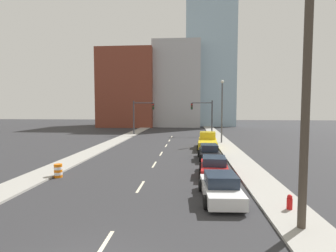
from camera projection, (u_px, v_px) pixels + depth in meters
sidewalk_left at (138, 131)px, 54.07m from camera, size 2.32×92.94×0.13m
sidewalk_right at (213, 132)px, 52.80m from camera, size 2.32×92.94×0.13m
lane_stripe_at_2m at (103, 247)px, 9.23m from camera, size 0.16×2.40×0.01m
lane_stripe_at_9m at (140, 187)px, 16.31m from camera, size 0.16×2.40×0.01m
lane_stripe_at_16m at (154, 164)px, 22.66m from camera, size 0.16×2.40×0.01m
lane_stripe_at_21m at (161, 154)px, 28.02m from camera, size 0.16×2.40×0.01m
lane_stripe_at_27m at (166, 146)px, 33.96m from camera, size 0.16×2.40×0.01m
lane_stripe_at_32m at (169, 140)px, 39.23m from camera, size 0.16×2.40×0.01m
lane_stripe_at_37m at (172, 137)px, 44.32m from camera, size 0.16×2.40×0.01m
building_brick_left at (130, 90)px, 70.87m from camera, size 14.00×16.00×19.68m
building_office_center at (178, 87)px, 73.73m from camera, size 12.00×20.00×21.71m
building_glass_right at (209, 67)px, 76.56m from camera, size 13.00×20.00×33.54m
traffic_signal_left at (140, 113)px, 47.06m from camera, size 3.85×0.35×6.18m
traffic_signal_right at (206, 113)px, 46.08m from camera, size 3.85×0.35×6.18m
utility_pole_right_near at (306, 94)px, 10.09m from camera, size 1.60×0.32×10.60m
traffic_barrel at (58, 171)px, 18.45m from camera, size 0.56×0.56×0.95m
street_lamp at (222, 107)px, 35.66m from camera, size 0.44×0.44×8.65m
fire_hydrant at (290, 203)px, 12.33m from camera, size 0.26×0.26×0.84m
sedan_white at (221, 188)px, 13.99m from camera, size 2.27×4.49×1.41m
sedan_red at (214, 167)px, 19.04m from camera, size 2.32×4.38×1.36m
sedan_black at (209, 152)px, 24.87m from camera, size 2.05×4.27×1.45m
pickup_truck_yellow at (208, 142)px, 31.65m from camera, size 2.67×6.33×1.94m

